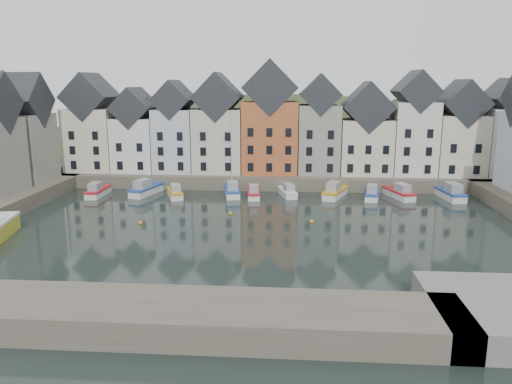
# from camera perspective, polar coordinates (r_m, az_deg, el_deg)

# --- Properties ---
(ground) EXTENTS (260.00, 260.00, 0.00)m
(ground) POSITION_cam_1_polar(r_m,az_deg,el_deg) (54.60, 0.23, -4.85)
(ground) COLOR black
(ground) RESTS_ON ground
(far_quay) EXTENTS (90.00, 16.00, 2.00)m
(far_quay) POSITION_cam_1_polar(r_m,az_deg,el_deg) (83.50, 1.66, 1.90)
(far_quay) COLOR #534D40
(far_quay) RESTS_ON ground
(near_wall) EXTENTS (50.00, 6.00, 2.00)m
(near_wall) POSITION_cam_1_polar(r_m,az_deg,el_deg) (36.29, -18.76, -13.04)
(near_wall) COLOR #534D40
(near_wall) RESTS_ON ground
(hillside) EXTENTS (153.60, 70.40, 64.00)m
(hillside) POSITION_cam_1_polar(r_m,az_deg,el_deg) (113.35, 2.20, -5.16)
(hillside) COLOR #28371B
(hillside) RESTS_ON ground
(far_terrace) EXTENTS (72.37, 8.16, 17.78)m
(far_terrace) POSITION_cam_1_polar(r_m,az_deg,el_deg) (80.36, 3.93, 7.14)
(far_terrace) COLOR beige
(far_terrace) RESTS_ON far_quay
(left_terrace) EXTENTS (7.65, 17.00, 15.69)m
(left_terrace) POSITION_cam_1_polar(r_m,az_deg,el_deg) (76.91, -26.96, 5.60)
(left_terrace) COLOR gray
(left_terrace) RESTS_ON left_quay
(mooring_buoys) EXTENTS (20.50, 5.50, 0.50)m
(mooring_buoys) POSITION_cam_1_polar(r_m,az_deg,el_deg) (60.04, -3.23, -3.12)
(mooring_buoys) COLOR #C98F17
(mooring_buoys) RESTS_ON ground
(boat_a) EXTENTS (1.92, 6.13, 2.35)m
(boat_a) POSITION_cam_1_polar(r_m,az_deg,el_deg) (76.24, -17.65, 0.08)
(boat_a) COLOR silver
(boat_a) RESTS_ON ground
(boat_b) EXTENTS (3.79, 7.17, 2.63)m
(boat_b) POSITION_cam_1_polar(r_m,az_deg,el_deg) (75.33, -12.50, 0.29)
(boat_b) COLOR silver
(boat_b) RESTS_ON ground
(boat_c) EXTENTS (3.62, 6.02, 2.21)m
(boat_c) POSITION_cam_1_polar(r_m,az_deg,el_deg) (72.86, -9.24, -0.08)
(boat_c) COLOR silver
(boat_c) RESTS_ON ground
(boat_d) EXTENTS (3.13, 6.74, 12.40)m
(boat_d) POSITION_cam_1_polar(r_m,az_deg,el_deg) (72.91, -2.74, 0.20)
(boat_d) COLOR silver
(boat_d) RESTS_ON ground
(boat_e) EXTENTS (2.25, 5.76, 2.16)m
(boat_e) POSITION_cam_1_polar(r_m,az_deg,el_deg) (71.70, -0.26, -0.13)
(boat_e) COLOR silver
(boat_e) RESTS_ON ground
(boat_f) EXTENTS (3.12, 5.85, 2.15)m
(boat_f) POSITION_cam_1_polar(r_m,az_deg,el_deg) (72.71, 3.62, 0.02)
(boat_f) COLOR silver
(boat_f) RESTS_ON ground
(boat_g) EXTENTS (4.31, 7.04, 2.58)m
(boat_g) POSITION_cam_1_polar(r_m,az_deg,el_deg) (72.74, 9.00, -0.00)
(boat_g) COLOR silver
(boat_g) RESTS_ON ground
(boat_h) EXTENTS (2.99, 6.28, 2.32)m
(boat_h) POSITION_cam_1_polar(r_m,az_deg,el_deg) (72.96, 13.14, -0.20)
(boat_h) COLOR silver
(boat_h) RESTS_ON ground
(boat_i) EXTENTS (3.84, 6.68, 2.45)m
(boat_i) POSITION_cam_1_polar(r_m,az_deg,el_deg) (74.31, 16.08, -0.11)
(boat_i) COLOR silver
(boat_i) RESTS_ON ground
(boat_j) EXTENTS (2.98, 7.18, 2.68)m
(boat_j) POSITION_cam_1_polar(r_m,az_deg,el_deg) (76.04, 21.33, -0.15)
(boat_j) COLOR silver
(boat_j) RESTS_ON ground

